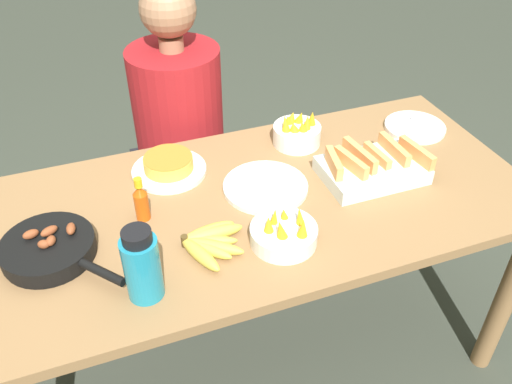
{
  "coord_description": "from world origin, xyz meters",
  "views": [
    {
      "loc": [
        -0.45,
        -1.22,
        1.82
      ],
      "look_at": [
        0.0,
        0.0,
        0.81
      ],
      "focal_mm": 38.0,
      "sensor_mm": 36.0,
      "label": 1
    }
  ],
  "objects": [
    {
      "name": "ground_plane",
      "position": [
        0.0,
        0.0,
        0.0
      ],
      "size": [
        14.0,
        14.0,
        0.0
      ],
      "primitive_type": "plane",
      "color": "#383D33"
    },
    {
      "name": "dining_table",
      "position": [
        0.0,
        0.0,
        0.67
      ],
      "size": [
        1.73,
        0.8,
        0.78
      ],
      "color": "olive",
      "rests_on": "ground_plane"
    },
    {
      "name": "banana_bunch",
      "position": [
        -0.2,
        -0.15,
        0.79
      ],
      "size": [
        0.19,
        0.19,
        0.04
      ],
      "color": "gold",
      "rests_on": "dining_table"
    },
    {
      "name": "melon_tray",
      "position": [
        0.39,
        -0.01,
        0.81
      ],
      "size": [
        0.33,
        0.22,
        0.1
      ],
      "color": "silver",
      "rests_on": "dining_table"
    },
    {
      "name": "skillet",
      "position": [
        -0.61,
        -0.04,
        0.8
      ],
      "size": [
        0.3,
        0.34,
        0.08
      ],
      "rotation": [
        0.0,
        0.0,
        5.4
      ],
      "color": "black",
      "rests_on": "dining_table"
    },
    {
      "name": "frittata_plate_center",
      "position": [
        -0.22,
        0.23,
        0.8
      ],
      "size": [
        0.24,
        0.24,
        0.06
      ],
      "color": "silver",
      "rests_on": "dining_table"
    },
    {
      "name": "empty_plate_near_front",
      "position": [
        0.69,
        0.19,
        0.78
      ],
      "size": [
        0.22,
        0.22,
        0.02
      ],
      "color": "silver",
      "rests_on": "dining_table"
    },
    {
      "name": "empty_plate_far_left",
      "position": [
        0.05,
        0.04,
        0.78
      ],
      "size": [
        0.27,
        0.27,
        0.02
      ],
      "color": "silver",
      "rests_on": "dining_table"
    },
    {
      "name": "fruit_bowl_mango",
      "position": [
        0.25,
        0.25,
        0.82
      ],
      "size": [
        0.17,
        0.17,
        0.12
      ],
      "color": "silver",
      "rests_on": "dining_table"
    },
    {
      "name": "fruit_bowl_citrus",
      "position": [
        0.01,
        -0.2,
        0.81
      ],
      "size": [
        0.19,
        0.19,
        0.1
      ],
      "color": "silver",
      "rests_on": "dining_table"
    },
    {
      "name": "water_bottle",
      "position": [
        -0.39,
        -0.26,
        0.87
      ],
      "size": [
        0.09,
        0.09,
        0.21
      ],
      "color": "teal",
      "rests_on": "dining_table"
    },
    {
      "name": "hot_sauce_bottle",
      "position": [
        -0.34,
        0.04,
        0.84
      ],
      "size": [
        0.04,
        0.04,
        0.14
      ],
      "color": "#C64C0F",
      "rests_on": "dining_table"
    },
    {
      "name": "person_figure",
      "position": [
        -0.09,
        0.65,
        0.52
      ],
      "size": [
        0.39,
        0.39,
        1.26
      ],
      "color": "black",
      "rests_on": "ground_plane"
    }
  ]
}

